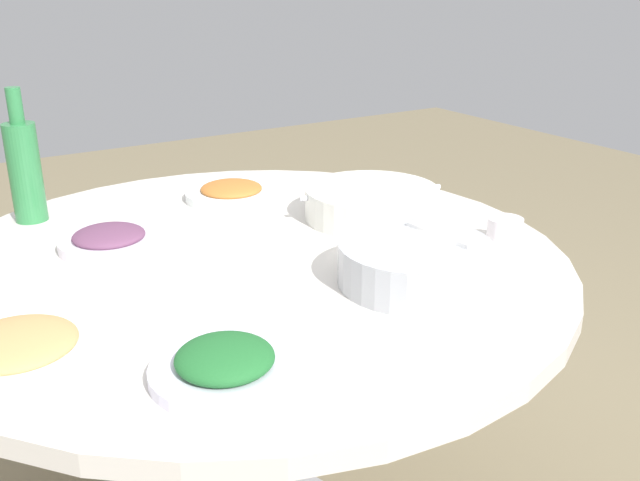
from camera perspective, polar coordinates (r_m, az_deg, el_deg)
round_dining_table at (r=1.46m, az=-5.63°, el=-6.43°), size 1.25×1.25×0.72m
rice_bowl at (r=1.27m, az=7.68°, el=-1.75°), size 0.28×0.28×0.08m
soup_bowl at (r=1.59m, az=4.17°, el=2.95°), size 0.30×0.32×0.07m
dish_eggplant at (r=1.48m, az=-16.59°, el=0.07°), size 0.20×0.20×0.04m
dish_tofu_braise at (r=1.74m, az=-7.13°, el=3.87°), size 0.22×0.22×0.04m
dish_shrimp at (r=1.11m, az=-23.17°, el=-8.02°), size 0.23×0.23×0.04m
dish_greens at (r=0.99m, az=-7.64°, el=-9.86°), size 0.21×0.21×0.05m
green_bottle at (r=1.68m, az=-22.67°, el=5.36°), size 0.07×0.07×0.29m
tea_cup_near at (r=1.48m, az=14.63°, el=0.72°), size 0.07×0.07×0.06m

